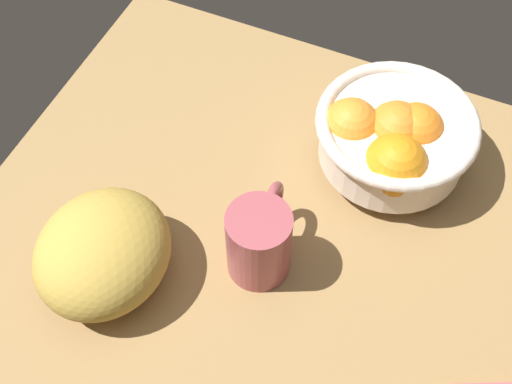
# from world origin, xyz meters

# --- Properties ---
(ground_plane) EXTENTS (0.81, 0.61, 0.03)m
(ground_plane) POSITION_xyz_m (0.00, 0.00, -0.01)
(ground_plane) COLOR olive
(fruit_bowl) EXTENTS (0.19, 0.19, 0.10)m
(fruit_bowl) POSITION_xyz_m (0.03, 0.14, 0.06)
(fruit_bowl) COLOR silver
(fruit_bowl) RESTS_ON ground
(bread_loaf) EXTENTS (0.14, 0.16, 0.09)m
(bread_loaf) POSITION_xyz_m (-0.20, -0.12, 0.05)
(bread_loaf) COLOR #B5933D
(bread_loaf) RESTS_ON ground
(mug) EXTENTS (0.07, 0.12, 0.10)m
(mug) POSITION_xyz_m (-0.06, -0.04, 0.05)
(mug) COLOR #9D474E
(mug) RESTS_ON ground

